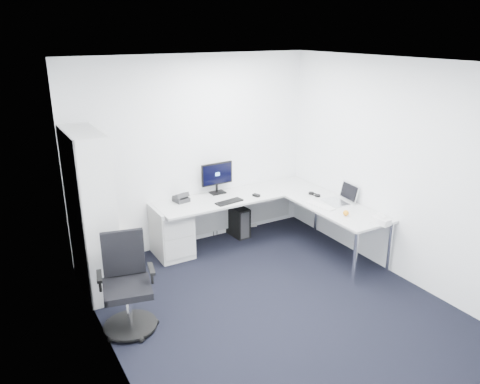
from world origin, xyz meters
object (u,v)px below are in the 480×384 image
bookshelf (91,213)px  laptop (336,194)px  monitor (217,178)px  task_chair (127,286)px  l_desk (252,226)px

bookshelf → laptop: bookshelf is taller
laptop → monitor: bearing=142.1°
task_chair → monitor: (1.84, 1.55, 0.44)m
task_chair → laptop: size_ratio=2.80×
l_desk → monitor: size_ratio=5.05×
task_chair → monitor: 2.45m
bookshelf → task_chair: 1.13m
bookshelf → l_desk: bearing=-1.3°
l_desk → bookshelf: bearing=178.7°
l_desk → laptop: (0.98, -0.60, 0.49)m
l_desk → bookshelf: (-2.17, 0.05, 0.61)m
task_chair → laptop: task_chair is taller
task_chair → bookshelf: bearing=106.6°
laptop → task_chair: bearing=-167.1°
monitor → bookshelf: bearing=-166.8°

